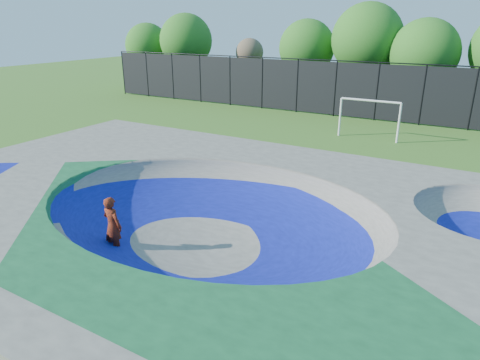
# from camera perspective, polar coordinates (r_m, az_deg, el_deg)

# --- Properties ---
(ground) EXTENTS (120.00, 120.00, 0.00)m
(ground) POSITION_cam_1_polar(r_m,az_deg,el_deg) (13.64, -3.91, -8.64)
(ground) COLOR #325F1A
(ground) RESTS_ON ground
(skate_deck) EXTENTS (22.00, 14.00, 1.50)m
(skate_deck) POSITION_cam_1_polar(r_m,az_deg,el_deg) (13.30, -3.99, -5.81)
(skate_deck) COLOR gray
(skate_deck) RESTS_ON ground
(skater) EXTENTS (0.70, 0.49, 1.84)m
(skater) POSITION_cam_1_polar(r_m,az_deg,el_deg) (13.29, -16.62, -5.88)
(skater) COLOR #B3300E
(skater) RESTS_ON ground
(skateboard) EXTENTS (0.78, 0.24, 0.05)m
(skateboard) POSITION_cam_1_polar(r_m,az_deg,el_deg) (13.69, -16.24, -9.25)
(skateboard) COLOR black
(skateboard) RESTS_ON ground
(soccer_goal) EXTENTS (3.57, 0.12, 2.36)m
(soccer_goal) POSITION_cam_1_polar(r_m,az_deg,el_deg) (26.51, 16.88, 8.69)
(soccer_goal) COLOR silver
(soccer_goal) RESTS_ON ground
(fence) EXTENTS (48.09, 0.09, 4.04)m
(fence) POSITION_cam_1_polar(r_m,az_deg,el_deg) (31.90, 17.81, 11.27)
(fence) COLOR black
(fence) RESTS_ON ground
(treeline) EXTENTS (53.88, 7.51, 8.14)m
(treeline) POSITION_cam_1_polar(r_m,az_deg,el_deg) (35.98, 23.67, 16.00)
(treeline) COLOR #4F3427
(treeline) RESTS_ON ground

